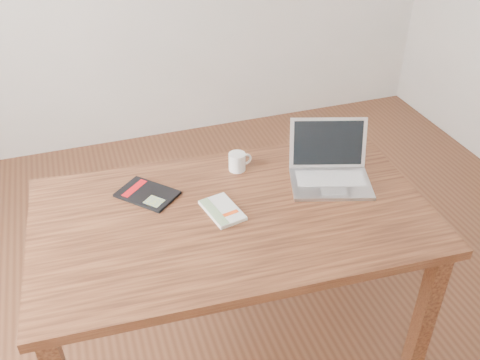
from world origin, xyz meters
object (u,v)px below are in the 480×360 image
object	(u,v)px
desk	(233,231)
black_guidebook	(147,194)
white_guidebook	(222,210)
laptop	(330,168)
coffee_mug	(238,161)

from	to	relation	value
desk	black_guidebook	size ratio (longest dim) A/B	5.80
desk	white_guidebook	xyz separation A→B (m)	(-0.04, 0.02, 0.10)
white_guidebook	black_guidebook	size ratio (longest dim) A/B	0.76
desk	white_guidebook	bearing A→B (deg)	158.04
white_guidebook	laptop	bearing A→B (deg)	-2.49
desk	black_guidebook	distance (m)	0.37
white_guidebook	black_guidebook	xyz separation A→B (m)	(-0.25, 0.20, -0.00)
desk	laptop	xyz separation A→B (m)	(0.45, 0.09, 0.14)
white_guidebook	coffee_mug	bearing A→B (deg)	48.79
laptop	coffee_mug	xyz separation A→B (m)	(-0.34, 0.18, -0.01)
black_guidebook	white_guidebook	bearing A→B (deg)	-80.98
coffee_mug	laptop	bearing A→B (deg)	-37.51
desk	coffee_mug	world-z (taller)	coffee_mug
coffee_mug	black_guidebook	bearing A→B (deg)	179.84
desk	black_guidebook	world-z (taller)	black_guidebook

